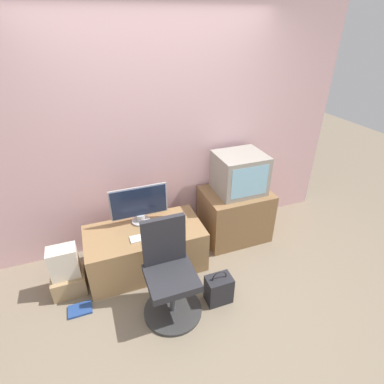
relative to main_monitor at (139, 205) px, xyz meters
The scene contains 13 objects.
ground_plane 1.23m from the main_monitor, 71.70° to the right, with size 12.00×12.00×0.00m, color #7F705B.
wall_back 0.77m from the main_monitor, 48.28° to the left, with size 4.40×0.05×2.60m.
desk 0.48m from the main_monitor, 91.48° to the right, with size 1.21×0.62×0.48m.
side_stand 1.20m from the main_monitor, ahead, with size 0.77×0.58×0.62m.
main_monitor is the anchor object (origin of this frame).
keyboard 0.35m from the main_monitor, 94.28° to the right, with size 0.29×0.11×0.01m.
mouse 0.38m from the main_monitor, 55.24° to the right, with size 0.07×0.03×0.03m.
crt_tv 1.18m from the main_monitor, ahead, with size 0.53×0.48×0.45m.
office_chair 0.85m from the main_monitor, 84.23° to the right, with size 0.54×0.54×0.93m.
cardboard_box_lower 1.02m from the main_monitor, 163.46° to the right, with size 0.31×0.27×0.21m.
cardboard_box_upper 0.90m from the main_monitor, 163.46° to the right, with size 0.26×0.17×0.32m.
handbag 1.16m from the main_monitor, 58.51° to the right, with size 0.24×0.17×0.37m.
book 1.13m from the main_monitor, 144.04° to the right, with size 0.21×0.15×0.02m.
Camera 1 is at (-0.73, -1.68, 2.36)m, focal length 28.00 mm.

